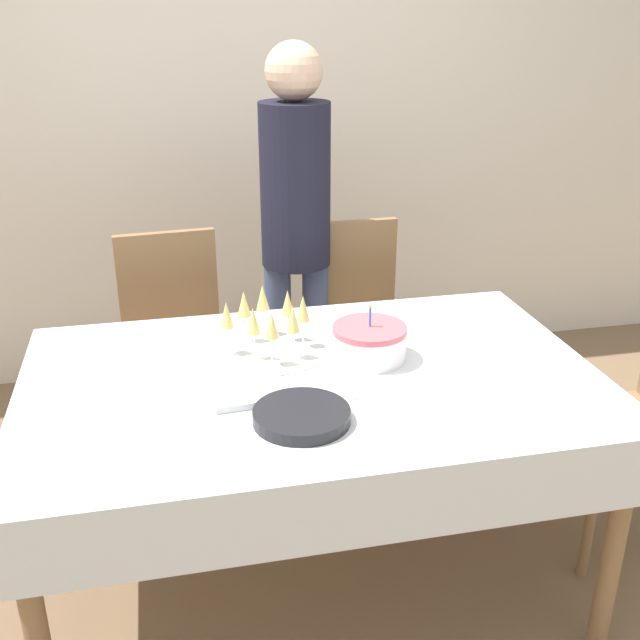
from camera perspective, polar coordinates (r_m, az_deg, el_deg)
name	(u,v)px	position (r m, az deg, el deg)	size (l,w,h in m)	color
ground_plane	(313,579)	(2.69, -0.56, -19.13)	(12.00, 12.00, 0.00)	brown
wall_back	(236,106)	(3.76, -6.41, 15.90)	(8.00, 0.05, 2.70)	silver
dining_table	(312,405)	(2.29, -0.62, -6.46)	(1.71, 1.08, 0.78)	white
dining_chair_far_left	(175,343)	(3.08, -10.97, -1.73)	(0.45, 0.45, 0.97)	olive
dining_chair_far_right	(357,327)	(3.18, 2.83, -0.53)	(0.44, 0.44, 0.97)	olive
birthday_cake	(369,342)	(2.33, 3.78, -1.71)	(0.23, 0.23, 0.18)	white
champagne_tray	(269,326)	(2.36, -3.89, -0.49)	(0.35, 0.35, 0.18)	silver
plate_stack_main	(302,416)	(1.99, -1.41, -7.31)	(0.26, 0.26, 0.03)	black
cake_knife	(382,392)	(2.15, 4.76, -5.51)	(0.30, 0.07, 0.00)	silver
fork_pile	(244,402)	(2.08, -5.78, -6.26)	(0.17, 0.07, 0.02)	silver
napkin_pile	(253,374)	(2.24, -5.13, -4.11)	(0.15, 0.15, 0.01)	white
person_standing	(296,215)	(3.04, -1.87, 7.97)	(0.28, 0.28, 1.68)	#3F4C72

